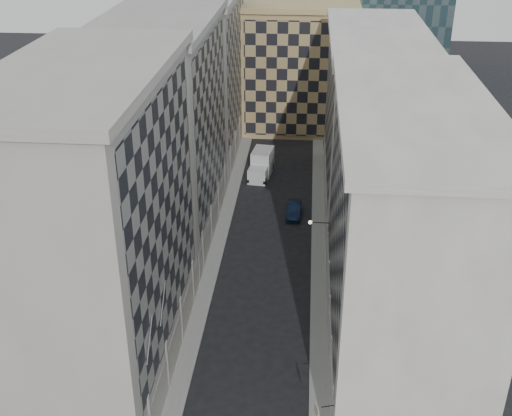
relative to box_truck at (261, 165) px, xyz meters
The scene contains 13 objects.
sidewalk_west 18.20m from the box_truck, 99.95° to the right, with size 1.50×100.00×0.15m, color gray.
sidewalk_east 19.38m from the box_truck, 67.61° to the right, with size 1.50×100.00×0.15m, color gray.
bldg_left_a 39.31m from the box_truck, 103.37° to the right, with size 10.80×22.80×23.70m.
bldg_left_b 19.91m from the box_truck, 120.51° to the right, with size 10.80×22.80×22.70m.
bldg_left_c 14.70m from the box_truck, 140.91° to the left, with size 10.80×22.80×21.70m.
bldg_right_a 36.46m from the box_truck, 68.44° to the right, with size 10.80×26.80×20.70m.
bldg_right_b 16.58m from the box_truck, 24.32° to the right, with size 10.80×28.80×19.70m.
tan_block 21.96m from the box_truck, 78.38° to the left, with size 16.80×14.80×18.80m.
flagpoles_left 42.56m from the box_truck, 95.16° to the right, with size 0.10×6.33×2.33m.
bracket_lamp 25.20m from the box_truck, 74.79° to the right, with size 1.98×0.36×0.36m.
box_truck is the anchor object (origin of this frame).
dark_car 11.77m from the box_truck, 67.06° to the right, with size 1.55×4.44×1.46m, color #0F1E3A.
shop_sign 45.50m from the box_truck, 81.05° to the right, with size 1.28×0.77×0.87m.
Camera 1 is at (3.61, -27.83, 34.05)m, focal length 45.00 mm.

